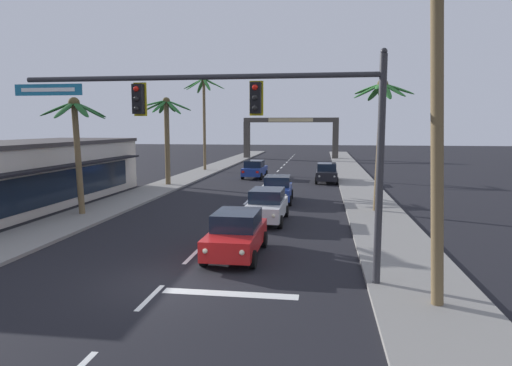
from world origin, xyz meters
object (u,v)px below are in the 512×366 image
(sedan_lead_at_stop_bar, at_px, (236,234))
(town_gateway_arch, at_px, (291,132))
(sedan_oncoming_far, at_px, (255,169))
(palm_left_third, at_px, (167,124))
(sedan_parked_nearest_kerb, at_px, (327,173))
(storefront_strip_left, at_px, (13,175))
(sedan_fifth_in_queue, at_px, (277,189))
(traffic_signal_mast, at_px, (258,119))
(palm_left_farthest, at_px, (204,103))
(palm_right_nearest, at_px, (437,31))
(palm_left_second, at_px, (77,129))
(palm_right_second, at_px, (381,111))
(sedan_third_in_queue, at_px, (267,205))

(sedan_lead_at_stop_bar, relative_size, town_gateway_arch, 0.31)
(sedan_oncoming_far, distance_m, palm_left_third, 10.10)
(sedan_parked_nearest_kerb, relative_size, storefront_strip_left, 0.21)
(sedan_lead_at_stop_bar, distance_m, sedan_fifth_in_queue, 12.65)
(sedan_lead_at_stop_bar, bearing_deg, traffic_signal_mast, -66.29)
(traffic_signal_mast, relative_size, palm_left_farthest, 1.14)
(sedan_oncoming_far, distance_m, palm_right_nearest, 32.30)
(town_gateway_arch, bearing_deg, sedan_lead_at_stop_bar, -88.22)
(sedan_fifth_in_queue, xyz_separation_m, town_gateway_arch, (-1.96, 40.35, 3.19))
(palm_left_second, height_order, palm_left_farthest, palm_left_farthest)
(palm_left_farthest, height_order, palm_right_second, palm_left_farthest)
(palm_left_farthest, bearing_deg, sedan_parked_nearest_kerb, -33.30)
(traffic_signal_mast, bearing_deg, sedan_third_in_queue, 95.14)
(sedan_oncoming_far, height_order, sedan_parked_nearest_kerb, same)
(sedan_lead_at_stop_bar, height_order, sedan_fifth_in_queue, same)
(sedan_fifth_in_queue, xyz_separation_m, palm_left_farthest, (-9.99, 19.67, 6.59))
(storefront_strip_left, distance_m, town_gateway_arch, 46.80)
(traffic_signal_mast, xyz_separation_m, palm_right_second, (5.13, 12.39, 0.60))
(traffic_signal_mast, distance_m, sedan_third_in_queue, 10.03)
(traffic_signal_mast, bearing_deg, sedan_fifth_in_queue, 93.31)
(palm_left_third, height_order, palm_left_farthest, palm_left_farthest)
(traffic_signal_mast, height_order, sedan_parked_nearest_kerb, traffic_signal_mast)
(palm_left_farthest, bearing_deg, traffic_signal_mast, -72.75)
(storefront_strip_left, bearing_deg, town_gateway_arch, 73.24)
(traffic_signal_mast, xyz_separation_m, sedan_fifth_in_queue, (-0.89, 15.38, -4.23))
(sedan_fifth_in_queue, relative_size, storefront_strip_left, 0.21)
(sedan_third_in_queue, distance_m, sedan_fifth_in_queue, 6.32)
(sedan_third_in_queue, height_order, palm_left_farthest, palm_left_farthest)
(sedan_lead_at_stop_bar, distance_m, sedan_third_in_queue, 6.33)
(traffic_signal_mast, xyz_separation_m, palm_left_farthest, (-10.88, 35.04, 2.36))
(palm_left_second, bearing_deg, sedan_oncoming_far, 71.18)
(palm_left_second, relative_size, palm_left_farthest, 0.62)
(palm_right_nearest, relative_size, palm_right_second, 1.32)
(sedan_third_in_queue, bearing_deg, sedan_fifth_in_queue, 90.69)
(sedan_fifth_in_queue, relative_size, town_gateway_arch, 0.31)
(palm_left_second, distance_m, storefront_strip_left, 6.19)
(town_gateway_arch, bearing_deg, palm_left_third, -102.94)
(sedan_oncoming_far, relative_size, palm_left_second, 0.70)
(sedan_oncoming_far, bearing_deg, palm_left_third, -132.47)
(palm_right_nearest, bearing_deg, palm_left_second, 146.06)
(palm_left_farthest, distance_m, palm_right_nearest, 39.73)
(palm_left_farthest, bearing_deg, palm_left_third, -88.69)
(palm_right_nearest, bearing_deg, palm_right_second, 88.26)
(palm_left_farthest, bearing_deg, palm_left_second, -90.48)
(sedan_third_in_queue, xyz_separation_m, sedan_fifth_in_queue, (-0.08, 6.32, 0.00))
(palm_left_second, bearing_deg, sedan_fifth_in_queue, 31.42)
(sedan_lead_at_stop_bar, bearing_deg, palm_left_farthest, 106.68)
(town_gateway_arch, bearing_deg, palm_right_second, -79.57)
(palm_left_farthest, xyz_separation_m, town_gateway_arch, (8.03, 20.69, -3.39))
(sedan_parked_nearest_kerb, bearing_deg, sedan_lead_at_stop_bar, -98.58)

